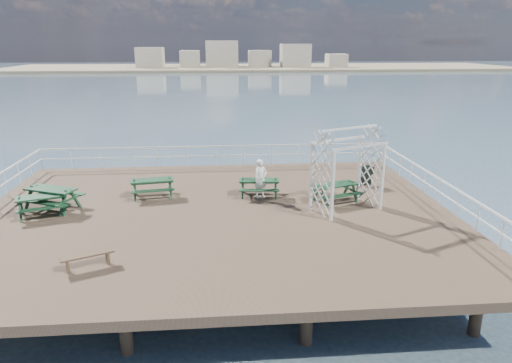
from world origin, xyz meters
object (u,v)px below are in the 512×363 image
object	(u,v)px
picnic_table_e	(259,184)
picnic_table_c	(336,189)
picnic_table_d	(51,194)
picnic_table_a	(42,201)
trellis_arbor	(347,174)
person	(261,179)
picnic_table_b	(152,184)
flat_bench_near	(87,257)

from	to	relation	value
picnic_table_e	picnic_table_c	bearing A→B (deg)	-12.78
picnic_table_d	picnic_table_a	bearing A→B (deg)	-79.95
picnic_table_e	picnic_table_d	bearing A→B (deg)	-168.08
picnic_table_a	trellis_arbor	distance (m)	11.54
person	picnic_table_a	bearing A→B (deg)	162.23
trellis_arbor	person	xyz separation A→B (m)	(-3.13, 1.75, -0.62)
picnic_table_c	picnic_table_d	size ratio (longest dim) A/B	0.86
picnic_table_c	picnic_table_d	world-z (taller)	picnic_table_d
trellis_arbor	picnic_table_d	bearing A→B (deg)	150.69
picnic_table_c	picnic_table_d	bearing A→B (deg)	160.80
picnic_table_a	picnic_table_b	xyz separation A→B (m)	(3.85, 1.81, -0.01)
picnic_table_a	flat_bench_near	size ratio (longest dim) A/B	1.43
flat_bench_near	person	xyz separation A→B (m)	(5.55, 5.77, 0.50)
flat_bench_near	person	distance (m)	8.02
picnic_table_b	picnic_table_e	distance (m)	4.48
picnic_table_a	picnic_table_c	world-z (taller)	picnic_table_a
picnic_table_b	flat_bench_near	bearing A→B (deg)	-108.25
picnic_table_a	picnic_table_c	distance (m)	11.37
picnic_table_a	picnic_table_e	size ratio (longest dim) A/B	1.19
picnic_table_b	picnic_table_c	xyz separation A→B (m)	(7.52, -1.26, -0.00)
picnic_table_c	person	world-z (taller)	person
picnic_table_d	picnic_table_c	bearing A→B (deg)	23.74
picnic_table_d	trellis_arbor	size ratio (longest dim) A/B	0.76
picnic_table_b	person	bearing A→B (deg)	-15.18
person	picnic_table_b	bearing A→B (deg)	147.00
picnic_table_c	person	size ratio (longest dim) A/B	1.28
picnic_table_d	flat_bench_near	size ratio (longest dim) A/B	1.65
picnic_table_b	picnic_table_d	size ratio (longest dim) A/B	0.79
picnic_table_b	flat_bench_near	world-z (taller)	picnic_table_b
picnic_table_a	person	world-z (taller)	person
picnic_table_b	picnic_table_c	size ratio (longest dim) A/B	0.92
person	picnic_table_e	bearing A→B (deg)	73.07
picnic_table_c	flat_bench_near	distance (m)	9.91
picnic_table_a	trellis_arbor	size ratio (longest dim) A/B	0.65
picnic_table_e	flat_bench_near	bearing A→B (deg)	-127.22
trellis_arbor	person	distance (m)	3.64
picnic_table_e	flat_bench_near	xyz separation A→B (m)	(-5.51, -6.00, -0.20)
picnic_table_a	picnic_table_c	xyz separation A→B (m)	(11.36, 0.55, -0.01)
picnic_table_b	picnic_table_c	world-z (taller)	picnic_table_b
picnic_table_a	trellis_arbor	bearing A→B (deg)	-21.14
flat_bench_near	trellis_arbor	world-z (taller)	trellis_arbor
picnic_table_d	flat_bench_near	world-z (taller)	picnic_table_d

